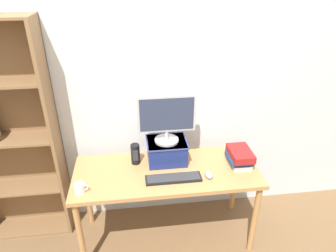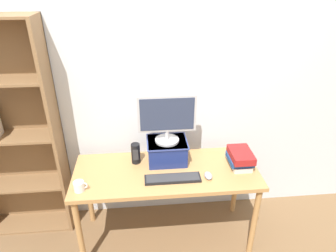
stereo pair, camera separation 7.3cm
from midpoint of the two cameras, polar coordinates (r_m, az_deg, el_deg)
ground_plane at (r=3.11m, az=-0.99°, el=-19.97°), size 12.00×12.00×0.00m
back_wall at (r=2.74m, az=-2.30°, el=6.23°), size 7.00×0.08×2.60m
desk at (r=2.65m, az=-1.11°, el=-9.91°), size 1.58×0.64×0.77m
bookshelf_unit at (r=2.94m, az=-29.53°, el=-1.86°), size 0.84×0.28×2.02m
riser_box at (r=2.66m, az=-1.04°, el=-4.65°), size 0.35×0.29×0.20m
computer_monitor at (r=2.50m, az=-1.10°, el=1.68°), size 0.49×0.21×0.43m
keyboard at (r=2.49m, az=0.20°, el=-9.95°), size 0.46×0.12×0.02m
computer_mouse at (r=2.53m, az=6.94°, el=-9.20°), size 0.06×0.10×0.04m
book_stack at (r=2.69m, az=12.75°, el=-5.75°), size 0.20×0.27×0.15m
coffee_mug at (r=2.45m, az=-17.26°, el=-11.25°), size 0.11×0.08×0.08m
desk_speaker at (r=2.65m, az=-7.02°, el=-5.33°), size 0.08×0.08×0.19m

